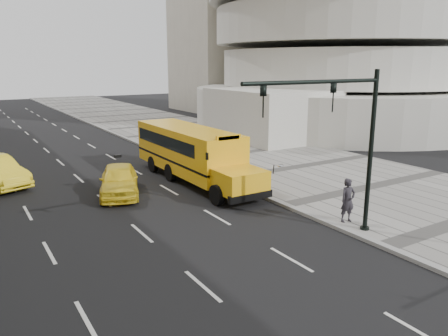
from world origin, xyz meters
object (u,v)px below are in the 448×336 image
school_bus (190,150)px  pedestrian (348,200)px  taxi_near (119,180)px  traffic_signal (346,135)px

school_bus → pedestrian: 10.25m
taxi_near → pedestrian: (6.67, -9.18, 0.28)m
taxi_near → traffic_signal: bearing=-43.5°
school_bus → pedestrian: size_ratio=6.25×
school_bus → taxi_near: 4.69m
school_bus → pedestrian: bearing=-77.9°
taxi_near → traffic_signal: size_ratio=0.73×
school_bus → traffic_signal: bearing=-86.4°
pedestrian → taxi_near: bearing=134.6°
school_bus → taxi_near: school_bus is taller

